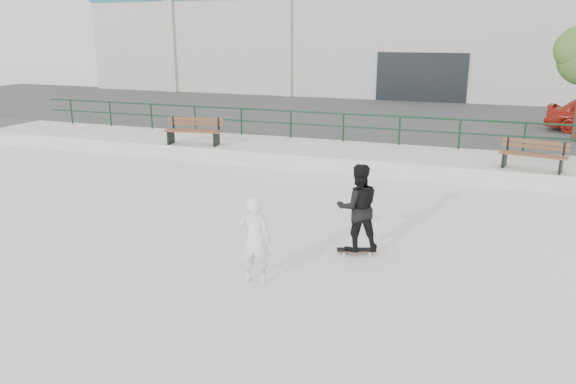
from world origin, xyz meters
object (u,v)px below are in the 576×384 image
at_px(seated_skater, 255,240).
at_px(standing_skater, 358,207).
at_px(skateboard, 356,250).
at_px(bench_right, 533,155).
at_px(bench_left, 194,131).

bearing_deg(seated_skater, standing_skater, -136.35).
bearing_deg(skateboard, seated_skater, -145.80).
height_order(bench_right, standing_skater, standing_skater).
xyz_separation_m(bench_left, seated_skater, (6.06, -8.64, -0.16)).
relative_size(bench_left, seated_skater, 1.31).
xyz_separation_m(bench_left, bench_right, (10.95, 0.04, -0.05)).
height_order(bench_right, skateboard, bench_right).
relative_size(bench_right, standing_skater, 1.07).
height_order(skateboard, seated_skater, seated_skater).
xyz_separation_m(bench_left, standing_skater, (7.44, -6.73, 0.02)).
distance_m(skateboard, standing_skater, 0.90).
distance_m(bench_left, standing_skater, 10.03).
bearing_deg(bench_right, skateboard, -105.42).
bearing_deg(bench_left, bench_right, -8.82).
bearing_deg(standing_skater, bench_left, -67.85).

